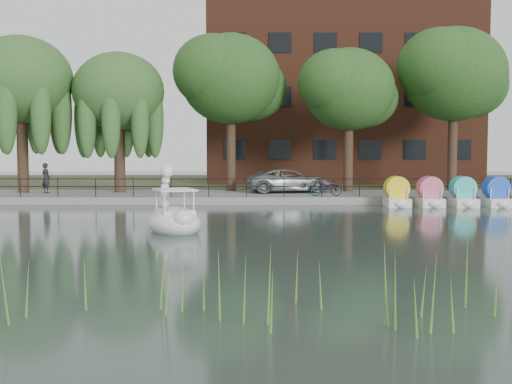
{
  "coord_description": "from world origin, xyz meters",
  "views": [
    {
      "loc": [
        0.48,
        -20.64,
        3.02
      ],
      "look_at": [
        0.5,
        4.0,
        1.3
      ],
      "focal_mm": 45.0,
      "sensor_mm": 36.0,
      "label": 1
    }
  ],
  "objects_px": {
    "pedestrian": "(46,176)",
    "swan_boat": "(174,217)",
    "minivan": "(289,179)",
    "bicycle": "(326,187)"
  },
  "relations": [
    {
      "from": "minivan",
      "to": "swan_boat",
      "type": "bearing_deg",
      "value": 149.51
    },
    {
      "from": "minivan",
      "to": "bicycle",
      "type": "relative_size",
      "value": 3.32
    },
    {
      "from": "bicycle",
      "to": "pedestrian",
      "type": "distance_m",
      "value": 15.94
    },
    {
      "from": "pedestrian",
      "to": "swan_boat",
      "type": "bearing_deg",
      "value": 158.18
    },
    {
      "from": "minivan",
      "to": "swan_boat",
      "type": "height_order",
      "value": "swan_boat"
    },
    {
      "from": "minivan",
      "to": "bicycle",
      "type": "bearing_deg",
      "value": -157.8
    },
    {
      "from": "minivan",
      "to": "pedestrian",
      "type": "distance_m",
      "value": 13.94
    },
    {
      "from": "minivan",
      "to": "pedestrian",
      "type": "xyz_separation_m",
      "value": [
        -13.93,
        -0.64,
        0.2
      ]
    },
    {
      "from": "swan_boat",
      "to": "pedestrian",
      "type": "bearing_deg",
      "value": 100.84
    },
    {
      "from": "bicycle",
      "to": "pedestrian",
      "type": "height_order",
      "value": "pedestrian"
    }
  ]
}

